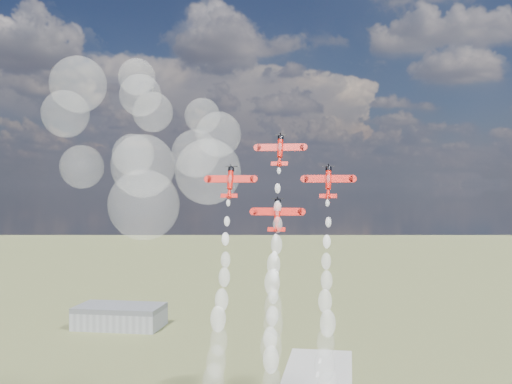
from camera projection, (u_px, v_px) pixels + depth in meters
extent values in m
cube|color=gray|center=(120.00, 319.00, 352.29)|extent=(50.00, 28.00, 10.00)
cube|color=#595B60|center=(120.00, 308.00, 352.21)|extent=(50.00, 28.00, 3.00)
cylinder|color=red|center=(280.00, 148.00, 159.17)|extent=(1.43, 3.19, 5.47)
cylinder|color=black|center=(281.00, 138.00, 160.13)|extent=(1.63, 1.88, 1.53)
cube|color=red|center=(280.00, 147.00, 159.61)|extent=(12.44, 0.92, 1.99)
cube|color=white|center=(268.00, 148.00, 160.25)|extent=(4.89, 0.22, 0.54)
cube|color=white|center=(293.00, 147.00, 159.20)|extent=(4.89, 0.22, 0.54)
cube|color=red|center=(279.00, 164.00, 157.50)|extent=(4.49, 0.51, 1.09)
cube|color=red|center=(279.00, 163.00, 156.72)|extent=(0.14, 2.09, 1.85)
ellipsoid|color=silver|center=(280.00, 147.00, 158.62)|extent=(1.12, 1.82, 2.72)
cone|color=red|center=(280.00, 161.00, 157.87)|extent=(1.43, 2.26, 2.98)
cylinder|color=red|center=(230.00, 180.00, 158.17)|extent=(1.43, 3.19, 5.47)
cylinder|color=black|center=(231.00, 170.00, 159.12)|extent=(1.63, 1.88, 1.53)
cube|color=red|center=(231.00, 179.00, 158.60)|extent=(12.44, 0.92, 1.99)
cube|color=white|center=(218.00, 179.00, 159.24)|extent=(4.89, 0.22, 0.54)
cube|color=white|center=(243.00, 179.00, 158.19)|extent=(4.89, 0.22, 0.54)
cube|color=red|center=(229.00, 196.00, 156.49)|extent=(4.49, 0.51, 1.09)
cube|color=red|center=(228.00, 195.00, 155.71)|extent=(0.14, 2.09, 1.85)
ellipsoid|color=silver|center=(230.00, 179.00, 157.61)|extent=(1.12, 1.82, 2.72)
cone|color=red|center=(229.00, 193.00, 156.86)|extent=(1.43, 2.26, 2.98)
cylinder|color=red|center=(328.00, 179.00, 154.14)|extent=(1.43, 3.19, 5.47)
cylinder|color=black|center=(329.00, 169.00, 155.10)|extent=(1.63, 1.88, 1.53)
cube|color=red|center=(328.00, 179.00, 154.57)|extent=(12.44, 0.92, 1.99)
cube|color=white|center=(315.00, 179.00, 155.21)|extent=(4.89, 0.22, 0.54)
cube|color=white|center=(342.00, 179.00, 154.16)|extent=(4.89, 0.22, 0.54)
cube|color=red|center=(328.00, 196.00, 152.46)|extent=(4.49, 0.51, 1.09)
cube|color=red|center=(328.00, 196.00, 151.69)|extent=(0.14, 2.09, 1.85)
ellipsoid|color=silver|center=(328.00, 179.00, 153.59)|extent=(1.12, 1.82, 2.72)
cone|color=red|center=(328.00, 193.00, 152.83)|extent=(1.43, 2.26, 2.98)
cylinder|color=red|center=(277.00, 212.00, 153.14)|extent=(1.43, 3.19, 5.47)
cylinder|color=black|center=(278.00, 202.00, 154.09)|extent=(1.63, 1.88, 1.53)
cube|color=red|center=(277.00, 212.00, 153.57)|extent=(12.44, 0.92, 1.99)
cube|color=white|center=(265.00, 212.00, 154.21)|extent=(4.89, 0.22, 0.54)
cube|color=white|center=(291.00, 212.00, 153.16)|extent=(4.89, 0.22, 0.54)
cube|color=red|center=(276.00, 229.00, 151.46)|extent=(4.49, 0.51, 1.09)
cube|color=red|center=(276.00, 229.00, 150.68)|extent=(0.14, 2.09, 1.85)
ellipsoid|color=silver|center=(277.00, 212.00, 152.58)|extent=(1.12, 1.82, 2.72)
cone|color=red|center=(277.00, 226.00, 151.83)|extent=(1.43, 2.26, 2.98)
sphere|color=white|center=(279.00, 171.00, 156.99)|extent=(1.04, 1.04, 1.04)
sphere|color=white|center=(278.00, 188.00, 155.18)|extent=(1.50, 1.50, 1.50)
sphere|color=white|center=(278.00, 207.00, 153.62)|extent=(1.96, 1.96, 1.96)
sphere|color=white|center=(278.00, 225.00, 151.92)|extent=(2.42, 2.42, 2.42)
sphere|color=white|center=(277.00, 245.00, 150.36)|extent=(2.88, 2.88, 2.88)
sphere|color=white|center=(274.00, 264.00, 148.43)|extent=(3.34, 3.34, 3.34)
sphere|color=white|center=(272.00, 283.00, 146.60)|extent=(3.80, 3.80, 3.80)
sphere|color=white|center=(273.00, 307.00, 144.88)|extent=(4.26, 4.26, 4.26)
sphere|color=white|center=(273.00, 324.00, 143.71)|extent=(4.72, 4.72, 4.72)
sphere|color=white|center=(271.00, 347.00, 142.08)|extent=(5.18, 5.18, 5.18)
sphere|color=white|center=(228.00, 203.00, 155.93)|extent=(1.04, 1.04, 1.04)
sphere|color=white|center=(227.00, 221.00, 154.44)|extent=(1.50, 1.50, 1.50)
sphere|color=white|center=(225.00, 239.00, 152.70)|extent=(1.96, 1.96, 1.96)
sphere|color=white|center=(226.00, 260.00, 150.97)|extent=(2.42, 2.42, 2.42)
sphere|color=white|center=(224.00, 277.00, 149.57)|extent=(2.88, 2.88, 2.88)
sphere|color=white|center=(222.00, 300.00, 147.31)|extent=(3.34, 3.34, 3.34)
sphere|color=white|center=(218.00, 319.00, 146.00)|extent=(3.80, 3.80, 3.80)
sphere|color=white|center=(219.00, 341.00, 144.75)|extent=(4.26, 4.26, 4.26)
sphere|color=white|center=(216.00, 362.00, 142.36)|extent=(4.72, 4.72, 4.72)
sphere|color=white|center=(213.00, 382.00, 141.50)|extent=(5.18, 5.18, 5.18)
sphere|color=white|center=(328.00, 203.00, 152.09)|extent=(1.04, 1.04, 1.04)
sphere|color=white|center=(328.00, 222.00, 150.27)|extent=(1.50, 1.50, 1.50)
sphere|color=white|center=(327.00, 242.00, 148.54)|extent=(1.96, 1.96, 1.96)
sphere|color=white|center=(326.00, 261.00, 146.71)|extent=(2.42, 2.42, 2.42)
sphere|color=white|center=(327.00, 281.00, 145.26)|extent=(2.88, 2.88, 2.88)
sphere|color=white|center=(325.00, 301.00, 143.30)|extent=(3.34, 3.34, 3.34)
sphere|color=white|center=(328.00, 323.00, 141.91)|extent=(3.80, 3.80, 3.80)
sphere|color=white|center=(326.00, 343.00, 140.02)|extent=(4.26, 4.26, 4.26)
sphere|color=white|center=(325.00, 365.00, 138.68)|extent=(4.72, 4.72, 4.72)
sphere|color=white|center=(276.00, 237.00, 150.85)|extent=(1.04, 1.04, 1.04)
sphere|color=white|center=(275.00, 256.00, 149.16)|extent=(1.50, 1.50, 1.50)
sphere|color=white|center=(275.00, 275.00, 147.59)|extent=(1.96, 1.96, 1.96)
sphere|color=white|center=(273.00, 296.00, 145.71)|extent=(2.42, 2.42, 2.42)
sphere|color=white|center=(272.00, 316.00, 144.07)|extent=(2.88, 2.88, 2.88)
sphere|color=white|center=(270.00, 338.00, 142.75)|extent=(3.34, 3.34, 3.34)
sphere|color=white|center=(271.00, 360.00, 140.65)|extent=(3.80, 3.80, 3.80)
sphere|color=white|center=(272.00, 381.00, 139.65)|extent=(4.26, 4.26, 4.26)
sphere|color=white|center=(219.00, 134.00, 192.94)|extent=(14.62, 14.62, 14.62)
sphere|color=white|center=(133.00, 155.00, 189.16)|extent=(13.22, 13.22, 13.22)
sphere|color=white|center=(65.00, 114.00, 187.65)|extent=(14.84, 14.84, 14.84)
sphere|color=white|center=(143.00, 166.00, 176.39)|extent=(18.79, 18.79, 18.79)
sphere|color=white|center=(78.00, 84.00, 182.87)|extent=(17.26, 17.26, 17.26)
sphere|color=white|center=(82.00, 167.00, 195.33)|extent=(14.26, 14.26, 14.26)
sphere|color=white|center=(153.00, 112.00, 190.50)|extent=(12.79, 12.79, 12.79)
sphere|color=white|center=(195.00, 154.00, 187.93)|extent=(15.01, 15.01, 15.01)
sphere|color=white|center=(202.00, 116.00, 180.93)|extent=(10.78, 10.78, 10.78)
sphere|color=white|center=(140.00, 95.00, 177.35)|extent=(12.45, 12.45, 12.45)
sphere|color=white|center=(137.00, 77.00, 181.00)|extent=(11.15, 11.15, 11.15)
sphere|color=white|center=(208.00, 172.00, 179.71)|extent=(19.92, 19.92, 19.92)
sphere|color=white|center=(144.00, 205.00, 175.65)|extent=(20.95, 20.95, 20.95)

